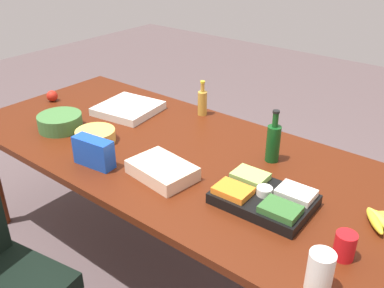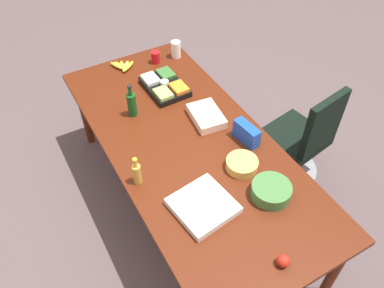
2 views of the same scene
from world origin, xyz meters
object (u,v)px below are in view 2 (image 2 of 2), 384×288
at_px(banana_bunch, 123,66).
at_px(chip_bowl, 242,164).
at_px(veggie_tray, 165,86).
at_px(mayo_jar, 176,49).
at_px(red_solo_cup, 156,57).
at_px(chip_bag_blue, 246,133).
at_px(salad_bowl, 271,191).
at_px(wine_bottle, 132,104).
at_px(apple_red, 283,261).
at_px(sheet_cake, 206,116).
at_px(pizza_box, 203,206).
at_px(office_chair, 299,145).
at_px(conference_table, 188,148).
at_px(dressing_bottle, 137,173).

height_order(banana_bunch, chip_bowl, chip_bowl).
distance_m(veggie_tray, banana_bunch, 0.50).
height_order(veggie_tray, mayo_jar, mayo_jar).
xyz_separation_m(red_solo_cup, chip_bag_blue, (-1.26, -0.13, 0.02)).
height_order(red_solo_cup, banana_bunch, red_solo_cup).
bearing_deg(salad_bowl, wine_bottle, 21.27).
xyz_separation_m(wine_bottle, chip_bowl, (-0.89, -0.44, -0.07)).
distance_m(apple_red, sheet_cake, 1.30).
bearing_deg(salad_bowl, chip_bowl, 5.17).
relative_size(pizza_box, mayo_jar, 2.28).
bearing_deg(office_chair, conference_table, 80.36).
bearing_deg(pizza_box, veggie_tray, -23.47).
bearing_deg(pizza_box, office_chair, -79.96).
distance_m(office_chair, mayo_jar, 1.43).
distance_m(dressing_bottle, salad_bowl, 0.89).
xyz_separation_m(chip_bag_blue, mayo_jar, (1.25, -0.07, 0.00)).
bearing_deg(conference_table, wine_bottle, 25.25).
relative_size(salad_bowl, chip_bowl, 1.17).
xyz_separation_m(red_solo_cup, wine_bottle, (-0.57, 0.48, 0.05)).
bearing_deg(chip_bag_blue, conference_table, 62.26).
height_order(mayo_jar, wine_bottle, wine_bottle).
bearing_deg(red_solo_cup, mayo_jar, -92.54).
height_order(red_solo_cup, chip_bowl, red_solo_cup).
height_order(veggie_tray, chip_bowl, veggie_tray).
distance_m(chip_bag_blue, wine_bottle, 0.92).
bearing_deg(chip_bag_blue, chip_bowl, 139.04).
xyz_separation_m(pizza_box, chip_bowl, (0.16, -0.41, 0.01)).
height_order(chip_bag_blue, sheet_cake, chip_bag_blue).
xyz_separation_m(red_solo_cup, pizza_box, (-1.63, 0.45, -0.03)).
xyz_separation_m(conference_table, chip_bowl, (-0.41, -0.21, 0.10)).
bearing_deg(salad_bowl, chip_bag_blue, -16.99).
bearing_deg(sheet_cake, office_chair, -112.31).
distance_m(red_solo_cup, banana_bunch, 0.31).
xyz_separation_m(conference_table, mayo_jar, (1.05, -0.46, 0.14)).
bearing_deg(chip_bowl, banana_bunch, 9.74).
bearing_deg(pizza_box, banana_bunch, -12.82).
distance_m(chip_bag_blue, dressing_bottle, 0.86).
relative_size(office_chair, apple_red, 13.48).
bearing_deg(office_chair, red_solo_cup, 32.19).
bearing_deg(veggie_tray, dressing_bottle, 142.98).
height_order(red_solo_cup, mayo_jar, mayo_jar).
bearing_deg(banana_bunch, chip_bowl, -170.26).
distance_m(red_solo_cup, sheet_cake, 0.91).
distance_m(conference_table, mayo_jar, 1.15).
bearing_deg(banana_bunch, chip_bag_blue, -161.54).
distance_m(conference_table, veggie_tray, 0.67).
xyz_separation_m(dressing_bottle, sheet_cake, (0.31, -0.73, -0.05)).
height_order(dressing_bottle, mayo_jar, dressing_bottle).
distance_m(chip_bag_blue, salad_bowl, 0.52).
xyz_separation_m(salad_bowl, apple_red, (-0.43, 0.24, -0.01)).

